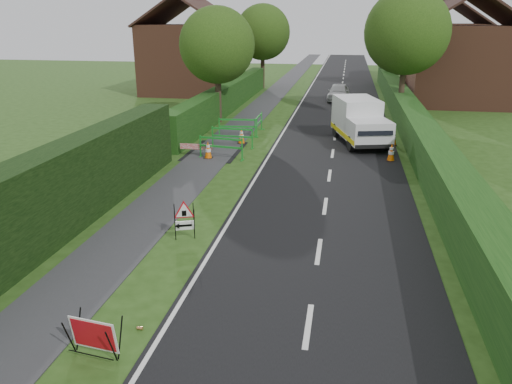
{
  "coord_description": "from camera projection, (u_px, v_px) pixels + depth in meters",
  "views": [
    {
      "loc": [
        3.0,
        -11.25,
        5.94
      ],
      "look_at": [
        0.54,
        2.33,
        1.14
      ],
      "focal_mm": 35.0,
      "sensor_mm": 36.0,
      "label": 1
    }
  ],
  "objects": [
    {
      "name": "traffic_cone_2",
      "position": [
        378.0,
        127.0,
        26.98
      ],
      "size": [
        0.38,
        0.38,
        0.79
      ],
      "color": "black",
      "rests_on": "ground"
    },
    {
      "name": "traffic_cone_3",
      "position": [
        208.0,
        150.0,
        22.3
      ],
      "size": [
        0.38,
        0.38,
        0.79
      ],
      "color": "black",
      "rests_on": "ground"
    },
    {
      "name": "hedge_west_far",
      "position": [
        228.0,
        110.0,
        34.2
      ],
      "size": [
        1.0,
        24.0,
        1.8
      ],
      "primitive_type": "cube",
      "color": "#14380F",
      "rests_on": "ground"
    },
    {
      "name": "ground",
      "position": [
        219.0,
        261.0,
        12.91
      ],
      "size": [
        120.0,
        120.0,
        0.0
      ],
      "primitive_type": "plane",
      "color": "#244313",
      "rests_on": "ground"
    },
    {
      "name": "house_west",
      "position": [
        191.0,
        57.0,
        41.53
      ],
      "size": [
        7.5,
        7.4,
        7.88
      ],
      "color": "brown",
      "rests_on": "ground"
    },
    {
      "name": "house_east_b",
      "position": [
        443.0,
        52.0,
        48.97
      ],
      "size": [
        7.5,
        7.4,
        7.88
      ],
      "color": "brown",
      "rests_on": "ground"
    },
    {
      "name": "traffic_cone_1",
      "position": [
        393.0,
        138.0,
        24.63
      ],
      "size": [
        0.38,
        0.38,
        0.79
      ],
      "color": "black",
      "rests_on": "ground"
    },
    {
      "name": "ped_barrier_1",
      "position": [
        232.0,
        135.0,
        24.13
      ],
      "size": [
        2.07,
        0.45,
        1.0
      ],
      "rotation": [
        0.0,
        0.0,
        -0.05
      ],
      "color": "#178224",
      "rests_on": "ground"
    },
    {
      "name": "footpath",
      "position": [
        281.0,
        87.0,
        45.94
      ],
      "size": [
        2.0,
        90.0,
        0.02
      ],
      "primitive_type": "cube",
      "color": "#2D2D30",
      "rests_on": "ground"
    },
    {
      "name": "works_van",
      "position": [
        360.0,
        120.0,
        24.84
      ],
      "size": [
        3.02,
        5.06,
        2.17
      ],
      "rotation": [
        0.0,
        0.0,
        0.27
      ],
      "color": "silver",
      "rests_on": "ground"
    },
    {
      "name": "ped_barrier_2",
      "position": [
        238.0,
        125.0,
        26.33
      ],
      "size": [
        2.09,
        0.57,
        1.0
      ],
      "rotation": [
        0.0,
        0.0,
        0.11
      ],
      "color": "#178224",
      "rests_on": "ground"
    },
    {
      "name": "ped_barrier_3",
      "position": [
        258.0,
        122.0,
        27.17
      ],
      "size": [
        0.36,
        2.06,
        1.0
      ],
      "rotation": [
        0.0,
        0.0,
        1.57
      ],
      "color": "#178224",
      "rests_on": "ground"
    },
    {
      "name": "traffic_cone_4",
      "position": [
        241.0,
        136.0,
        24.95
      ],
      "size": [
        0.38,
        0.38,
        0.79
      ],
      "color": "black",
      "rests_on": "ground"
    },
    {
      "name": "red_rect_sign",
      "position": [
        94.0,
        336.0,
        9.11
      ],
      "size": [
        1.0,
        0.68,
        0.8
      ],
      "rotation": [
        0.0,
        0.0,
        -0.13
      ],
      "color": "black",
      "rests_on": "ground"
    },
    {
      "name": "hedge_east",
      "position": [
        411.0,
        136.0,
        26.69
      ],
      "size": [
        1.2,
        50.0,
        1.5
      ],
      "primitive_type": "cube",
      "color": "#14380F",
      "rests_on": "ground"
    },
    {
      "name": "ped_barrier_0",
      "position": [
        221.0,
        145.0,
        22.18
      ],
      "size": [
        2.09,
        0.63,
        1.0
      ],
      "rotation": [
        0.0,
        0.0,
        -0.14
      ],
      "color": "#178224",
      "rests_on": "ground"
    },
    {
      "name": "tree_nw",
      "position": [
        217.0,
        45.0,
        28.95
      ],
      "size": [
        4.4,
        4.4,
        6.7
      ],
      "color": "#2D2116",
      "rests_on": "ground"
    },
    {
      "name": "litter_can",
      "position": [
        140.0,
        330.0,
        10.07
      ],
      "size": [
        0.12,
        0.07,
        0.07
      ],
      "primitive_type": "cylinder",
      "rotation": [
        0.0,
        1.57,
        0.0
      ],
      "color": "#BF7F4C",
      "rests_on": "ground"
    },
    {
      "name": "tree_fw",
      "position": [
        263.0,
        32.0,
        43.7
      ],
      "size": [
        4.8,
        4.8,
        7.24
      ],
      "color": "#2D2116",
      "rests_on": "ground"
    },
    {
      "name": "redwhite_plank",
      "position": [
        197.0,
        156.0,
        22.78
      ],
      "size": [
        1.5,
        0.06,
        0.25
      ],
      "primitive_type": "cube",
      "rotation": [
        0.0,
        0.0,
        0.01
      ],
      "color": "red",
      "rests_on": "ground"
    },
    {
      "name": "house_east_a",
      "position": [
        461.0,
        63.0,
        36.13
      ],
      "size": [
        7.5,
        7.4,
        7.88
      ],
      "color": "brown",
      "rests_on": "ground"
    },
    {
      "name": "triangle_sign",
      "position": [
        183.0,
        217.0,
        13.94
      ],
      "size": [
        0.86,
        0.86,
        0.99
      ],
      "rotation": [
        0.0,
        0.0,
        0.35
      ],
      "color": "black",
      "rests_on": "ground"
    },
    {
      "name": "road_surface",
      "position": [
        342.0,
        88.0,
        45.02
      ],
      "size": [
        6.0,
        90.0,
        0.02
      ],
      "primitive_type": "cube",
      "color": "black",
      "rests_on": "ground"
    },
    {
      "name": "tree_fe",
      "position": [
        388.0,
        39.0,
        45.76
      ],
      "size": [
        4.2,
        4.2,
        6.33
      ],
      "color": "#2D2116",
      "rests_on": "ground"
    },
    {
      "name": "tree_ne",
      "position": [
        407.0,
        32.0,
        30.58
      ],
      "size": [
        5.2,
        5.2,
        7.79
      ],
      "color": "#2D2116",
      "rests_on": "ground"
    },
    {
      "name": "hedge_west_near",
      "position": [
        44.0,
        246.0,
        13.76
      ],
      "size": [
        1.1,
        18.0,
        2.5
      ],
      "primitive_type": "cube",
      "color": "black",
      "rests_on": "ground"
    },
    {
      "name": "traffic_cone_0",
      "position": [
        391.0,
        152.0,
        21.88
      ],
      "size": [
        0.38,
        0.38,
        0.79
      ],
      "color": "black",
      "rests_on": "ground"
    },
    {
      "name": "hatchback_car",
      "position": [
        339.0,
        92.0,
        38.13
      ],
      "size": [
        1.72,
        3.82,
        1.27
      ],
      "primitive_type": "imported",
      "rotation": [
        0.0,
        0.0,
        -0.06
      ],
      "color": "silver",
      "rests_on": "ground"
    }
  ]
}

